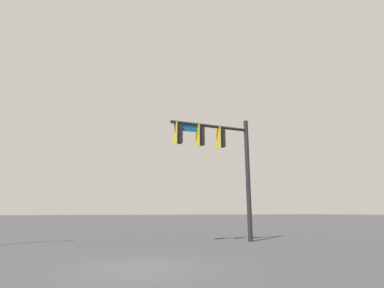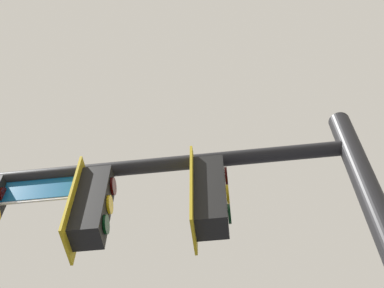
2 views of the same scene
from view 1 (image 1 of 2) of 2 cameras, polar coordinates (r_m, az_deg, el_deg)
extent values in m
plane|color=#38383A|center=(9.82, -9.75, -22.36)|extent=(400.00, 400.00, 0.00)
cylinder|color=black|center=(18.47, 10.62, -6.50)|extent=(0.27, 0.27, 7.26)
cylinder|color=black|center=(17.88, 3.49, 3.42)|extent=(4.95, 0.28, 0.18)
cube|color=gold|center=(17.94, 5.11, 1.18)|extent=(0.04, 0.52, 1.30)
cube|color=black|center=(18.02, 5.65, 1.12)|extent=(0.37, 0.33, 1.10)
cylinder|color=black|center=(18.18, 5.61, 2.99)|extent=(0.04, 0.04, 0.12)
cylinder|color=#340503|center=(18.20, 6.19, 2.07)|extent=(0.03, 0.22, 0.22)
cylinder|color=yellow|center=(18.11, 6.21, 1.06)|extent=(0.03, 0.22, 0.22)
cylinder|color=black|center=(18.04, 6.24, 0.05)|extent=(0.03, 0.22, 0.22)
cube|color=gold|center=(17.38, 1.11, 1.59)|extent=(0.04, 0.52, 1.30)
cube|color=black|center=(17.45, 1.68, 1.53)|extent=(0.37, 0.33, 1.10)
cylinder|color=black|center=(17.61, 1.67, 3.45)|extent=(0.04, 0.04, 0.12)
cylinder|color=#340503|center=(17.62, 2.27, 2.51)|extent=(0.03, 0.22, 0.22)
cylinder|color=yellow|center=(17.53, 2.28, 1.47)|extent=(0.03, 0.22, 0.22)
cylinder|color=black|center=(17.45, 2.29, 0.42)|extent=(0.03, 0.22, 0.22)
cube|color=gold|center=(16.91, -3.14, 2.01)|extent=(0.04, 0.52, 1.30)
cube|color=black|center=(16.97, -2.53, 1.95)|extent=(0.37, 0.33, 1.10)
cylinder|color=black|center=(17.14, -2.51, 3.92)|extent=(0.04, 0.04, 0.12)
cylinder|color=#340503|center=(17.12, -1.89, 2.96)|extent=(0.03, 0.22, 0.22)
cylinder|color=yellow|center=(17.04, -1.90, 1.89)|extent=(0.03, 0.22, 0.22)
cylinder|color=black|center=(16.96, -1.91, 0.81)|extent=(0.03, 0.22, 0.22)
cube|color=#0A4C7F|center=(17.25, -0.90, 3.03)|extent=(1.62, 0.07, 0.37)
cube|color=white|center=(17.25, -0.90, 3.03)|extent=(1.68, 0.06, 0.43)
camera|label=2|loc=(14.26, 14.52, -13.67)|focal=50.00mm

